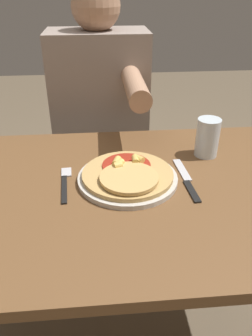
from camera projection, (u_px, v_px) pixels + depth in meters
dining_table at (129, 220)px, 0.94m from camera, size 1.24×0.72×0.73m
plate at (126, 178)px, 0.90m from camera, size 0.28×0.28×0.01m
pizza at (126, 174)px, 0.89m from camera, size 0.25×0.25×0.04m
fork at (65, 182)px, 0.90m from camera, size 0.03×0.18×0.00m
knife at (187, 180)px, 0.91m from camera, size 0.03×0.22×0.00m
drinking_glass at (207, 137)px, 1.01m from camera, size 0.07×0.07×0.12m
person_diner at (101, 115)px, 1.38m from camera, size 0.39×0.52×1.22m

